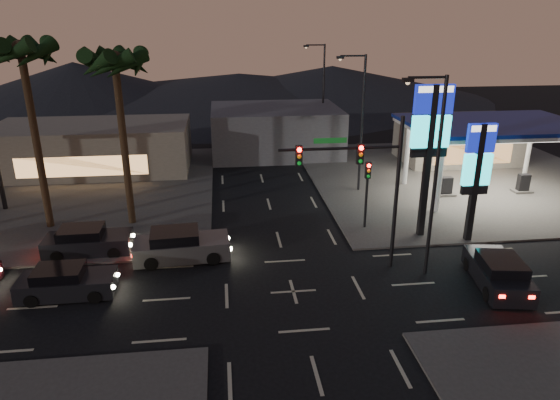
{
  "coord_description": "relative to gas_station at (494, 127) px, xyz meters",
  "views": [
    {
      "loc": [
        -3.13,
        -20.76,
        12.45
      ],
      "look_at": [
        -0.09,
        4.67,
        3.0
      ],
      "focal_mm": 32.0,
      "sensor_mm": 36.0,
      "label": 1
    }
  ],
  "objects": [
    {
      "name": "streetlight_mid",
      "position": [
        -9.21,
        2.0,
        0.64
      ],
      "size": [
        2.14,
        0.25,
        10.0
      ],
      "color": "black",
      "rests_on": "ground"
    },
    {
      "name": "pylon_sign_short",
      "position": [
        -5.0,
        -7.5,
        -0.42
      ],
      "size": [
        1.6,
        0.35,
        7.0
      ],
      "color": "black",
      "rests_on": "ground"
    },
    {
      "name": "hill_left",
      "position": [
        -41.0,
        48.0,
        -2.08
      ],
      "size": [
        40.0,
        40.0,
        6.0
      ],
      "primitive_type": "cone",
      "color": "black",
      "rests_on": "ground"
    },
    {
      "name": "pylon_sign_tall",
      "position": [
        -7.5,
        -6.5,
        1.31
      ],
      "size": [
        2.2,
        0.35,
        9.0
      ],
      "color": "black",
      "rests_on": "ground"
    },
    {
      "name": "hill_right",
      "position": [
        -1.0,
        48.0,
        -2.58
      ],
      "size": [
        50.0,
        50.0,
        5.0
      ],
      "primitive_type": "cone",
      "color": "black",
      "rests_on": "ground"
    },
    {
      "name": "convenience_store",
      "position": [
        2.0,
        9.0,
        -3.08
      ],
      "size": [
        10.0,
        6.0,
        4.0
      ],
      "primitive_type": "cube",
      "color": "#726B5B",
      "rests_on": "ground"
    },
    {
      "name": "car_lane_b_front",
      "position": [
        -21.58,
        -7.86,
        -4.29
      ],
      "size": [
        5.32,
        2.49,
        1.7
      ],
      "color": "#505052",
      "rests_on": "ground"
    },
    {
      "name": "corner_lot_nw",
      "position": [
        -32.0,
        4.0,
        -5.02
      ],
      "size": [
        24.0,
        24.0,
        0.12
      ],
      "primitive_type": "cube",
      "color": "#47443F",
      "rests_on": "ground"
    },
    {
      "name": "building_far_mid",
      "position": [
        -14.0,
        14.0,
        -2.88
      ],
      "size": [
        12.0,
        9.0,
        4.4
      ],
      "primitive_type": "cube",
      "color": "#4C4C51",
      "rests_on": "ground"
    },
    {
      "name": "pedestal_signal",
      "position": [
        -10.5,
        -5.02,
        -2.16
      ],
      "size": [
        0.32,
        0.39,
        4.3
      ],
      "color": "black",
      "rests_on": "ground"
    },
    {
      "name": "building_far_west",
      "position": [
        -30.0,
        10.0,
        -3.08
      ],
      "size": [
        16.0,
        8.0,
        4.0
      ],
      "primitive_type": "cube",
      "color": "#726B5B",
      "rests_on": "ground"
    },
    {
      "name": "car_lane_a_front",
      "position": [
        -26.71,
        -11.05,
        -4.4
      ],
      "size": [
        4.54,
        1.96,
        1.47
      ],
      "color": "black",
      "rests_on": "ground"
    },
    {
      "name": "streetlight_far",
      "position": [
        -9.21,
        16.0,
        0.64
      ],
      "size": [
        2.14,
        0.25,
        10.0
      ],
      "color": "black",
      "rests_on": "ground"
    },
    {
      "name": "traffic_signal_mast",
      "position": [
        -12.24,
        -10.01,
        0.15
      ],
      "size": [
        6.1,
        0.39,
        8.0
      ],
      "color": "black",
      "rests_on": "ground"
    },
    {
      "name": "gas_station",
      "position": [
        0.0,
        0.0,
        0.0
      ],
      "size": [
        12.2,
        8.2,
        5.47
      ],
      "color": "silver",
      "rests_on": "ground"
    },
    {
      "name": "streetlight_near",
      "position": [
        -9.21,
        -11.0,
        0.64
      ],
      "size": [
        2.14,
        0.25,
        10.0
      ],
      "color": "black",
      "rests_on": "ground"
    },
    {
      "name": "suv_station",
      "position": [
        -6.01,
        -12.62,
        -4.35
      ],
      "size": [
        2.73,
        4.99,
        1.58
      ],
      "color": "black",
      "rests_on": "ground"
    },
    {
      "name": "hill_center",
      "position": [
        -16.0,
        48.0,
        -3.08
      ],
      "size": [
        60.0,
        60.0,
        4.0
      ],
      "primitive_type": "cone",
      "color": "black",
      "rests_on": "ground"
    },
    {
      "name": "palm_a",
      "position": [
        -25.0,
        -2.5,
        4.35
      ],
      "size": [
        4.41,
        4.41,
        10.86
      ],
      "color": "black",
      "rests_on": "ground"
    },
    {
      "name": "corner_lot_ne",
      "position": [
        0.0,
        4.0,
        -5.02
      ],
      "size": [
        24.0,
        24.0,
        0.12
      ],
      "primitive_type": "cube",
      "color": "#47443F",
      "rests_on": "ground"
    },
    {
      "name": "palm_b",
      "position": [
        -30.0,
        -2.5,
        4.89
      ],
      "size": [
        4.41,
        4.41,
        11.46
      ],
      "color": "black",
      "rests_on": "ground"
    },
    {
      "name": "car_lane_b_mid",
      "position": [
        -26.79,
        -6.52,
        -4.36
      ],
      "size": [
        4.83,
        2.12,
        1.56
      ],
      "color": "black",
      "rests_on": "ground"
    },
    {
      "name": "ground",
      "position": [
        -16.0,
        -12.0,
        -5.08
      ],
      "size": [
        140.0,
        140.0,
        0.0
      ],
      "primitive_type": "plane",
      "color": "black",
      "rests_on": "ground"
    }
  ]
}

